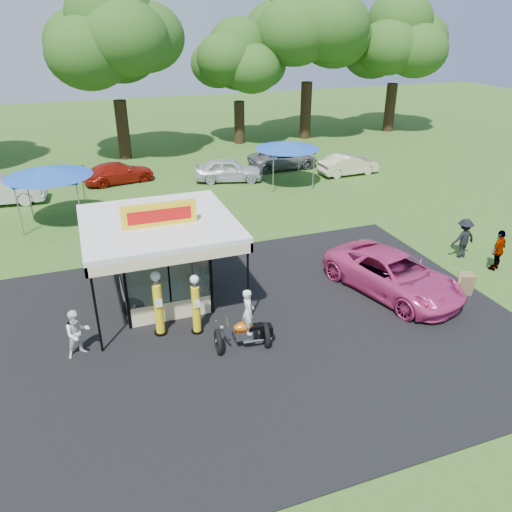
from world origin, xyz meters
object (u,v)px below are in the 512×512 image
object	(u,v)px
kiosk_car	(154,266)
bg_car_c	(229,170)
pink_sedan	(393,274)
tent_west	(48,172)
a_frame_sign	(466,285)
spectator_east_a	(463,238)
spectator_east_b	(499,250)
motorcycle	(246,325)
spectator_west	(77,333)
gas_pump_right	(196,306)
gas_station_kiosk	(161,260)
bg_car_b	(119,173)
bg_car_d	(283,159)
bg_car_e	(348,165)
gas_pump_left	(158,305)
tent_east	(287,145)

from	to	relation	value
kiosk_car	bg_car_c	size ratio (longest dim) A/B	0.63
pink_sedan	bg_car_c	world-z (taller)	pink_sedan
pink_sedan	tent_west	size ratio (longest dim) A/B	1.31
a_frame_sign	spectator_east_a	xyz separation A→B (m)	(2.33, 2.97, 0.42)
spectator_east_a	spectator_east_b	xyz separation A→B (m)	(0.54, -1.55, -0.00)
pink_sedan	bg_car_c	xyz separation A→B (m)	(-1.65, 16.59, -0.04)
kiosk_car	motorcycle	bearing A→B (deg)	-161.97
tent_west	spectator_west	bearing A→B (deg)	-86.95
gas_pump_right	pink_sedan	world-z (taller)	gas_pump_right
gas_station_kiosk	bg_car_b	world-z (taller)	gas_station_kiosk
bg_car_b	a_frame_sign	bearing A→B (deg)	-161.17
spectator_east_b	tent_west	xyz separation A→B (m)	(-17.99, 12.41, 1.88)
spectator_west	tent_west	xyz separation A→B (m)	(-0.67, 12.61, 1.96)
gas_pump_right	spectator_east_a	bearing A→B (deg)	8.00
bg_car_d	bg_car_e	distance (m)	4.75
spectator_east_b	bg_car_d	size ratio (longest dim) A/B	0.37
gas_pump_left	pink_sedan	size ratio (longest dim) A/B	0.42
gas_pump_left	kiosk_car	world-z (taller)	gas_pump_left
bg_car_b	tent_west	distance (m)	7.68
kiosk_car	spectator_west	world-z (taller)	spectator_west
bg_car_e	tent_west	bearing A→B (deg)	95.21
gas_pump_right	a_frame_sign	xyz separation A→B (m)	(10.54, -1.17, -0.58)
motorcycle	bg_car_b	size ratio (longest dim) A/B	0.49
tent_west	gas_pump_left	bearing A→B (deg)	-74.83
gas_station_kiosk	gas_pump_right	bearing A→B (deg)	-75.08
motorcycle	spectator_east_b	distance (m)	12.21
pink_sedan	spectator_east_b	distance (m)	5.42
gas_pump_left	bg_car_d	world-z (taller)	gas_pump_left
bg_car_c	bg_car_e	size ratio (longest dim) A/B	1.06
gas_pump_left	spectator_east_a	world-z (taller)	gas_pump_left
tent_east	bg_car_e	bearing A→B (deg)	8.06
bg_car_e	bg_car_c	bearing A→B (deg)	77.96
motorcycle	bg_car_e	size ratio (longest dim) A/B	0.54
pink_sedan	spectator_east_a	bearing A→B (deg)	3.58
spectator_west	tent_east	size ratio (longest dim) A/B	0.40
gas_pump_left	a_frame_sign	bearing A→B (deg)	-7.30
gas_pump_right	a_frame_sign	size ratio (longest dim) A/B	2.28
kiosk_car	bg_car_c	xyz separation A→B (m)	(7.02, 11.98, 0.28)
bg_car_e	motorcycle	bearing A→B (deg)	138.84
gas_station_kiosk	tent_east	xyz separation A→B (m)	(10.32, 12.10, 0.82)
spectator_east_a	bg_car_b	xyz separation A→B (m)	(-13.48, 17.09, -0.26)
tent_east	a_frame_sign	bearing A→B (deg)	-86.74
pink_sedan	bg_car_c	bearing A→B (deg)	80.02
motorcycle	tent_west	distance (m)	15.39
spectator_east_a	tent_east	world-z (taller)	tent_east
pink_sedan	spectator_west	size ratio (longest dim) A/B	3.48
spectator_east_b	tent_east	size ratio (longest dim) A/B	0.45
motorcycle	pink_sedan	distance (m)	6.85
spectator_west	tent_east	world-z (taller)	tent_east
gas_station_kiosk	tent_west	xyz separation A→B (m)	(-3.90, 10.16, 1.01)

